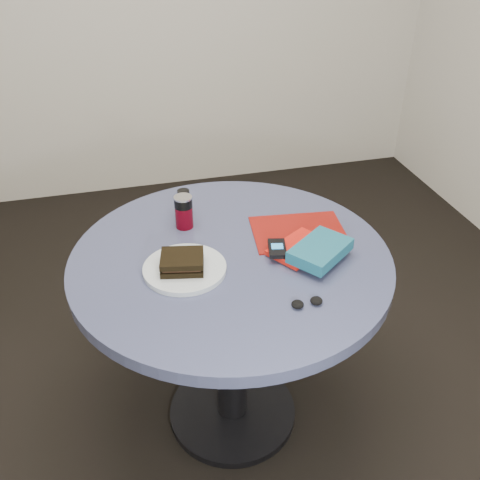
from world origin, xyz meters
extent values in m
plane|color=black|center=(0.00, 0.00, 0.00)|extent=(4.00, 4.00, 0.00)
cylinder|color=black|center=(0.00, 0.00, 0.01)|extent=(0.48, 0.48, 0.03)
cylinder|color=black|center=(0.00, 0.00, 0.37)|extent=(0.11, 0.11, 0.68)
cylinder|color=#383E5D|center=(0.00, 0.00, 0.73)|extent=(1.00, 1.00, 0.04)
cylinder|color=silver|center=(-0.15, -0.05, 0.76)|extent=(0.32, 0.32, 0.02)
cube|color=black|center=(-0.16, -0.05, 0.77)|extent=(0.14, 0.13, 0.02)
cube|color=black|center=(-0.16, -0.05, 0.79)|extent=(0.13, 0.11, 0.01)
cube|color=black|center=(-0.16, -0.05, 0.80)|extent=(0.14, 0.13, 0.02)
cylinder|color=#5B0411|center=(-0.11, 0.20, 0.79)|extent=(0.06, 0.06, 0.08)
cylinder|color=black|center=(-0.11, 0.20, 0.84)|extent=(0.07, 0.07, 0.03)
cylinder|color=silver|center=(-0.11, 0.20, 0.86)|extent=(0.07, 0.07, 0.01)
cylinder|color=#46351E|center=(-0.10, 0.28, 0.78)|extent=(0.05, 0.05, 0.06)
cylinder|color=black|center=(-0.10, 0.28, 0.83)|extent=(0.05, 0.05, 0.03)
cube|color=maroon|center=(0.25, 0.07, 0.75)|extent=(0.33, 0.26, 0.01)
cube|color=red|center=(0.21, -0.04, 0.76)|extent=(0.23, 0.21, 0.02)
cube|color=#16546A|center=(0.25, -0.10, 0.79)|extent=(0.23, 0.21, 0.04)
cube|color=black|center=(0.14, -0.04, 0.78)|extent=(0.07, 0.10, 0.01)
cube|color=#257BBD|center=(0.14, -0.04, 0.79)|extent=(0.04, 0.04, 0.00)
ellipsoid|color=black|center=(0.12, -0.29, 0.76)|extent=(0.04, 0.04, 0.02)
ellipsoid|color=black|center=(0.17, -0.29, 0.76)|extent=(0.04, 0.04, 0.02)
camera|label=1|loc=(-0.31, -1.33, 1.70)|focal=40.00mm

